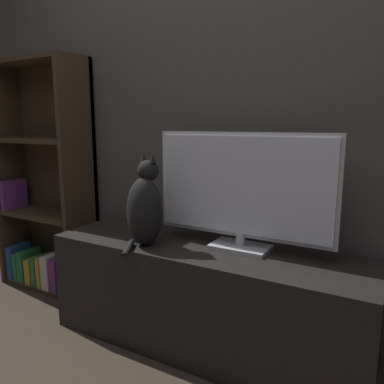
% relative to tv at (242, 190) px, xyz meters
% --- Properties ---
extents(wall_back, '(4.80, 0.05, 2.60)m').
position_rel_tv_xyz_m(wall_back, '(-0.17, 0.21, 0.49)').
color(wall_back, '#47423D').
rests_on(wall_back, ground_plane).
extents(tv_stand, '(1.59, 0.46, 0.52)m').
position_rel_tv_xyz_m(tv_stand, '(-0.17, -0.06, -0.55)').
color(tv_stand, black).
rests_on(tv_stand, ground_plane).
extents(tv, '(0.87, 0.17, 0.55)m').
position_rel_tv_xyz_m(tv, '(0.00, 0.00, 0.00)').
color(tv, '#B7B7BC').
rests_on(tv, tv_stand).
extents(cat, '(0.20, 0.30, 0.45)m').
position_rel_tv_xyz_m(cat, '(-0.43, -0.17, -0.10)').
color(cat, black).
rests_on(cat, tv_stand).
extents(bookshelf, '(0.70, 0.28, 1.52)m').
position_rel_tv_xyz_m(bookshelf, '(-1.43, 0.07, -0.17)').
color(bookshelf, '#3D2D1E').
rests_on(bookshelf, ground_plane).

